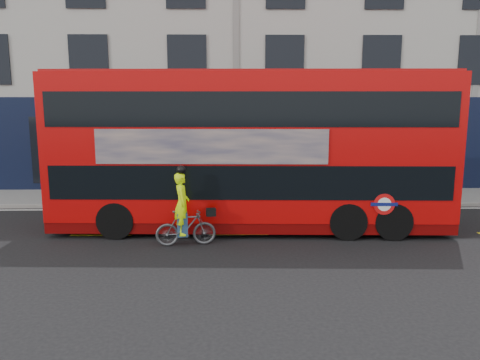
{
  "coord_description": "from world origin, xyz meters",
  "views": [
    {
      "loc": [
        -0.19,
        -11.73,
        3.92
      ],
      "look_at": [
        0.07,
        2.24,
        1.49
      ],
      "focal_mm": 35.0,
      "sensor_mm": 36.0,
      "label": 1
    }
  ],
  "objects": [
    {
      "name": "kerb",
      "position": [
        0.0,
        5.0,
        0.07
      ],
      "size": [
        60.0,
        0.12,
        0.13
      ],
      "primitive_type": "cube",
      "color": "gray",
      "rests_on": "ground"
    },
    {
      "name": "bus",
      "position": [
        0.41,
        2.24,
        2.42
      ],
      "size": [
        11.79,
        3.06,
        4.72
      ],
      "rotation": [
        0.0,
        0.0,
        -0.03
      ],
      "color": "#B50707",
      "rests_on": "ground"
    },
    {
      "name": "pavement",
      "position": [
        0.0,
        6.5,
        0.06
      ],
      "size": [
        60.0,
        3.0,
        0.12
      ],
      "primitive_type": "cube",
      "color": "gray",
      "rests_on": "ground"
    },
    {
      "name": "building_terrace",
      "position": [
        0.0,
        12.94,
        7.49
      ],
      "size": [
        50.0,
        10.07,
        15.0
      ],
      "color": "#A19F98",
      "rests_on": "ground"
    },
    {
      "name": "ground",
      "position": [
        0.0,
        0.0,
        0.0
      ],
      "size": [
        120.0,
        120.0,
        0.0
      ],
      "primitive_type": "plane",
      "color": "black",
      "rests_on": "ground"
    },
    {
      "name": "cyclist",
      "position": [
        -1.46,
        0.49,
        0.74
      ],
      "size": [
        1.68,
        0.69,
        2.19
      ],
      "rotation": [
        0.0,
        0.0,
        0.14
      ],
      "color": "#484A4D",
      "rests_on": "ground"
    },
    {
      "name": "lane_dashes",
      "position": [
        0.0,
        1.5,
        0.0
      ],
      "size": [
        58.0,
        0.12,
        0.01
      ],
      "primitive_type": null,
      "color": "yellow",
      "rests_on": "ground"
    },
    {
      "name": "road_edge_line",
      "position": [
        0.0,
        4.7,
        0.0
      ],
      "size": [
        58.0,
        0.1,
        0.01
      ],
      "primitive_type": "cube",
      "color": "silver",
      "rests_on": "ground"
    }
  ]
}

